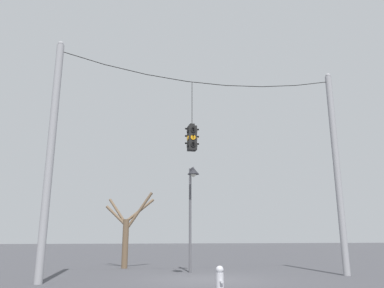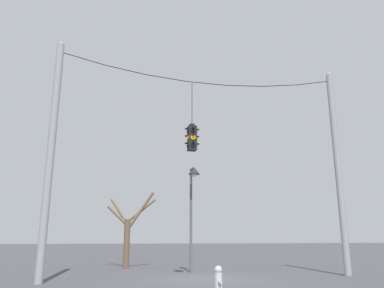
% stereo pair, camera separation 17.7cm
% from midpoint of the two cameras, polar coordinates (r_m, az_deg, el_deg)
% --- Properties ---
extents(ground_plane, '(200.00, 200.00, 0.00)m').
position_cam_midpoint_polar(ground_plane, '(15.04, 2.10, -19.92)').
color(ground_plane, '#424247').
extents(utility_pole_left, '(0.28, 0.28, 9.11)m').
position_cam_midpoint_polar(utility_pole_left, '(14.74, -21.10, -1.33)').
color(utility_pole_left, gray).
rests_on(utility_pole_left, ground_plane).
extents(utility_pole_right, '(0.28, 0.28, 9.11)m').
position_cam_midpoint_polar(utility_pole_right, '(17.86, 20.93, -3.45)').
color(utility_pole_right, gray).
rests_on(utility_pole_right, ground_plane).
extents(span_wire, '(12.05, 0.03, 0.76)m').
position_cam_midpoint_polar(span_wire, '(16.35, 1.89, 10.00)').
color(span_wire, black).
extents(traffic_light_over_intersection, '(0.58, 0.58, 2.99)m').
position_cam_midpoint_polar(traffic_light_over_intersection, '(15.28, -0.33, 0.97)').
color(traffic_light_over_intersection, black).
extents(street_lamp, '(0.55, 0.94, 4.79)m').
position_cam_midpoint_polar(street_lamp, '(17.67, -0.27, -6.86)').
color(street_lamp, '#515156').
rests_on(street_lamp, ground_plane).
extents(bare_tree, '(2.66, 1.85, 3.97)m').
position_cam_midpoint_polar(bare_tree, '(20.74, -10.16, -12.83)').
color(bare_tree, brown).
rests_on(bare_tree, ground_plane).
extents(fire_hydrant, '(0.22, 0.30, 0.75)m').
position_cam_midpoint_polar(fire_hydrant, '(11.25, 3.80, -19.90)').
color(fire_hydrant, silver).
rests_on(fire_hydrant, ground_plane).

